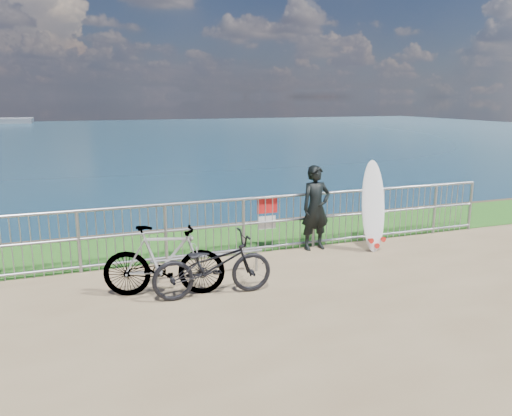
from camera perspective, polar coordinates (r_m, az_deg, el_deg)
name	(u,v)px	position (r m, az deg, el deg)	size (l,w,h in m)	color
grass_strip	(249,237)	(10.91, -0.79, -3.31)	(120.00, 120.00, 0.00)	#1F5818
railing	(269,223)	(9.77, 1.44, -1.74)	(10.06, 0.10, 1.13)	gray
surfer	(316,208)	(9.96, 6.85, 0.02)	(0.62, 0.41, 1.69)	black
surfboard	(373,209)	(10.09, 13.26, -0.17)	(0.55, 0.51, 1.80)	white
bicycle_near	(213,265)	(7.68, -4.98, -6.56)	(0.65, 1.85, 0.97)	black
bicycle_far	(164,261)	(7.78, -10.47, -5.93)	(0.52, 1.85, 1.11)	black
bike_rack	(208,258)	(8.51, -5.48, -5.74)	(1.93, 0.05, 0.40)	gray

